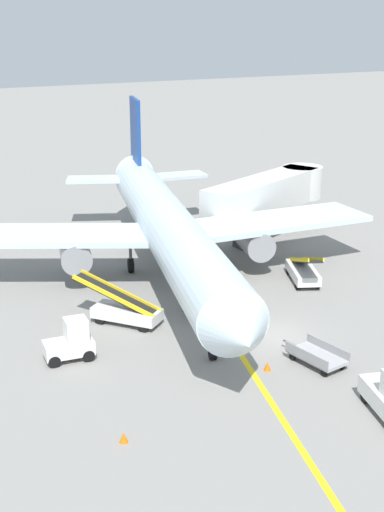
# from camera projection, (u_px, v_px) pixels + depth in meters

# --- Properties ---
(ground_plane) EXTENTS (300.00, 300.00, 0.00)m
(ground_plane) POSITION_uv_depth(u_px,v_px,m) (271.00, 336.00, 37.43)
(ground_plane) COLOR gray
(taxi_line_yellow) EXTENTS (23.44, 76.66, 0.01)m
(taxi_line_yellow) POSITION_uv_depth(u_px,v_px,m) (210.00, 307.00, 41.22)
(taxi_line_yellow) COLOR yellow
(taxi_line_yellow) RESTS_ON ground
(airliner) EXTENTS (27.76, 34.62, 10.10)m
(airliner) POSITION_uv_depth(u_px,v_px,m) (167.00, 227.00, 44.93)
(airliner) COLOR silver
(airliner) RESTS_ON ground
(jet_bridge) EXTENTS (12.93, 7.19, 4.85)m
(jet_bridge) POSITION_uv_depth(u_px,v_px,m) (273.00, 192.00, 53.35)
(jet_bridge) COLOR silver
(jet_bridge) RESTS_ON ground
(baggage_tug_near_wing) EXTENTS (2.54, 1.60, 2.10)m
(baggage_tug_near_wing) POSITION_uv_depth(u_px,v_px,m) (71.00, 342.00, 34.61)
(baggage_tug_near_wing) COLOR silver
(baggage_tug_near_wing) RESTS_ON ground
(belt_loader_forward_hold) EXTENTS (3.24, 5.07, 2.59)m
(belt_loader_forward_hold) POSITION_uv_depth(u_px,v_px,m) (303.00, 270.00, 44.92)
(belt_loader_forward_hold) COLOR silver
(belt_loader_forward_hold) RESTS_ON ground
(belt_loader_aft_hold) EXTENTS (4.04, 4.73, 2.59)m
(belt_loader_aft_hold) POSITION_uv_depth(u_px,v_px,m) (125.00, 310.00, 38.79)
(belt_loader_aft_hold) COLOR silver
(belt_loader_aft_hold) RESTS_ON ground
(baggage_cart_loaded) EXTENTS (1.90, 3.83, 0.94)m
(baggage_cart_loaded) POSITION_uv_depth(u_px,v_px,m) (317.00, 356.00, 34.19)
(baggage_cart_loaded) COLOR #A5A5A8
(baggage_cart_loaded) RESTS_ON ground
(baggage_cart_empty_trailing) EXTENTS (3.83, 1.88, 0.94)m
(baggage_cart_empty_trailing) POSITION_uv_depth(u_px,v_px,m) (220.00, 305.00, 40.33)
(baggage_cart_empty_trailing) COLOR #A5A5A8
(baggage_cart_empty_trailing) RESTS_ON ground
(safety_cone_nose_left) EXTENTS (0.36, 0.36, 0.44)m
(safety_cone_nose_left) POSITION_uv_depth(u_px,v_px,m) (190.00, 245.00, 51.74)
(safety_cone_nose_left) COLOR orange
(safety_cone_nose_left) RESTS_ON ground
(safety_cone_nose_right) EXTENTS (0.36, 0.36, 0.44)m
(safety_cone_nose_right) POSITION_uv_depth(u_px,v_px,m) (211.00, 285.00, 43.99)
(safety_cone_nose_right) COLOR orange
(safety_cone_nose_right) RESTS_ON ground
(safety_cone_wingtip_left) EXTENTS (0.36, 0.36, 0.44)m
(safety_cone_wingtip_left) POSITION_uv_depth(u_px,v_px,m) (124.00, 437.00, 27.94)
(safety_cone_wingtip_left) COLOR orange
(safety_cone_wingtip_left) RESTS_ON ground
(safety_cone_tail_area) EXTENTS (0.36, 0.36, 0.44)m
(safety_cone_tail_area) POSITION_uv_depth(u_px,v_px,m) (267.00, 366.00, 33.70)
(safety_cone_tail_area) COLOR orange
(safety_cone_tail_area) RESTS_ON ground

